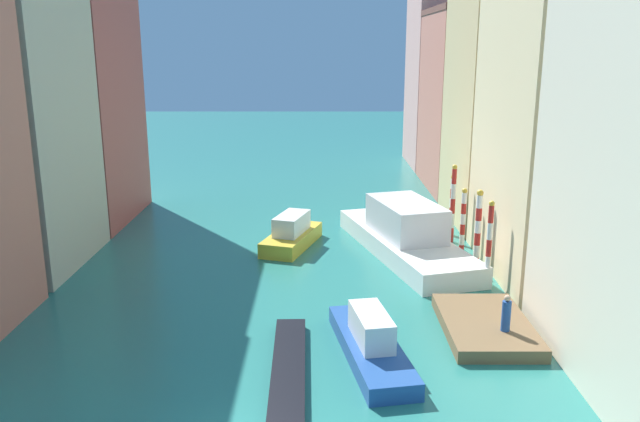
% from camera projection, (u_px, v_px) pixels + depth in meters
% --- Properties ---
extents(ground_plane, '(154.00, 154.00, 0.00)m').
position_uv_depth(ground_plane, '(291.00, 228.00, 41.74)').
color(ground_plane, '#28756B').
extents(building_left_2, '(6.20, 8.77, 17.00)m').
position_uv_depth(building_left_2, '(12.00, 106.00, 32.80)').
color(building_left_2, '#BCB299').
rests_on(building_left_2, ground).
extents(building_left_3, '(6.20, 9.94, 16.67)m').
position_uv_depth(building_left_3, '(79.00, 96.00, 41.93)').
color(building_left_3, '#B25147').
rests_on(building_left_3, ground).
extents(building_right_1, '(6.20, 10.75, 21.60)m').
position_uv_depth(building_right_1, '(566.00, 61.00, 31.08)').
color(building_right_1, beige).
rests_on(building_right_1, ground).
extents(building_right_2, '(6.20, 9.58, 17.07)m').
position_uv_depth(building_right_2, '(504.00, 93.00, 41.57)').
color(building_right_2, '#DBB77A').
rests_on(building_right_2, ground).
extents(building_right_3, '(6.20, 11.55, 14.51)m').
position_uv_depth(building_right_3, '(467.00, 100.00, 52.08)').
color(building_right_3, '#C6705B').
rests_on(building_right_3, ground).
extents(building_right_4, '(6.20, 9.92, 16.89)m').
position_uv_depth(building_right_4, '(443.00, 78.00, 62.29)').
color(building_right_4, tan).
rests_on(building_right_4, ground).
extents(waterfront_dock, '(3.49, 5.72, 0.54)m').
position_uv_depth(waterfront_dock, '(486.00, 326.00, 26.47)').
color(waterfront_dock, brown).
rests_on(waterfront_dock, ground).
extents(person_on_dock, '(0.36, 0.36, 1.50)m').
position_uv_depth(person_on_dock, '(507.00, 314.00, 25.21)').
color(person_on_dock, '#234C93').
rests_on(person_on_dock, waterfront_dock).
extents(mooring_pole_0, '(0.28, 0.28, 4.43)m').
position_uv_depth(mooring_pole_0, '(490.00, 245.00, 30.68)').
color(mooring_pole_0, red).
rests_on(mooring_pole_0, ground).
extents(mooring_pole_1, '(0.35, 0.35, 4.34)m').
position_uv_depth(mooring_pole_1, '(479.00, 229.00, 33.41)').
color(mooring_pole_1, red).
rests_on(mooring_pole_1, ground).
extents(mooring_pole_2, '(0.31, 0.31, 3.88)m').
position_uv_depth(mooring_pole_2, '(464.00, 221.00, 35.83)').
color(mooring_pole_2, red).
rests_on(mooring_pole_2, ground).
extents(mooring_pole_3, '(0.31, 0.31, 4.76)m').
position_uv_depth(mooring_pole_3, '(454.00, 203.00, 38.10)').
color(mooring_pole_3, red).
rests_on(mooring_pole_3, ground).
extents(mooring_pole_4, '(0.37, 0.37, 3.91)m').
position_uv_depth(mooring_pole_4, '(453.00, 204.00, 39.56)').
color(mooring_pole_4, red).
rests_on(mooring_pole_4, ground).
extents(vaporetto_white, '(7.05, 13.29, 3.03)m').
position_uv_depth(vaporetto_white, '(406.00, 235.00, 36.30)').
color(vaporetto_white, white).
rests_on(vaporetto_white, ground).
extents(gondola_black, '(1.37, 8.66, 0.38)m').
position_uv_depth(gondola_black, '(289.00, 374.00, 22.70)').
color(gondola_black, black).
rests_on(gondola_black, ground).
extents(motorboat_0, '(3.09, 7.19, 1.81)m').
position_uv_depth(motorboat_0, '(372.00, 342.00, 24.24)').
color(motorboat_0, '#234C93').
rests_on(motorboat_0, ground).
extents(motorboat_1, '(3.60, 5.87, 1.96)m').
position_uv_depth(motorboat_1, '(292.00, 234.00, 37.65)').
color(motorboat_1, gold).
rests_on(motorboat_1, ground).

